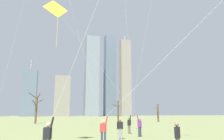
{
  "coord_description": "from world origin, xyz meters",
  "views": [
    {
      "loc": [
        -5.09,
        -12.15,
        2.03
      ],
      "look_at": [
        0.0,
        6.0,
        5.81
      ],
      "focal_mm": 34.82,
      "sensor_mm": 36.0,
      "label": 1
    }
  ],
  "objects_px": {
    "kite_flyer_far_back_yellow": "(121,101)",
    "bystander_watching_nearby": "(120,128)",
    "kite_flyer_midfield_center_green": "(134,98)",
    "kite_flyer_midfield_left_white": "(134,97)",
    "bare_tree_right_of_center": "(118,111)",
    "bare_tree_rightmost": "(158,112)",
    "bystander_far_off_by_trees": "(178,137)",
    "kite_flyer_foreground_left_purple": "(65,93)",
    "bare_tree_leftmost": "(36,107)"
  },
  "relations": [
    {
      "from": "kite_flyer_far_back_yellow",
      "to": "kite_flyer_foreground_left_purple",
      "type": "height_order",
      "value": "kite_flyer_foreground_left_purple"
    },
    {
      "from": "bare_tree_leftmost",
      "to": "bystander_watching_nearby",
      "type": "bearing_deg",
      "value": -75.12
    },
    {
      "from": "bare_tree_rightmost",
      "to": "bare_tree_right_of_center",
      "type": "height_order",
      "value": "bare_tree_right_of_center"
    },
    {
      "from": "kite_flyer_midfield_left_white",
      "to": "bare_tree_rightmost",
      "type": "relative_size",
      "value": 3.64
    },
    {
      "from": "kite_flyer_far_back_yellow",
      "to": "bystander_watching_nearby",
      "type": "xyz_separation_m",
      "value": [
        -0.28,
        -0.42,
        -2.16
      ]
    },
    {
      "from": "bystander_watching_nearby",
      "to": "bare_tree_rightmost",
      "type": "distance_m",
      "value": 38.63
    },
    {
      "from": "kite_flyer_midfield_center_green",
      "to": "bystander_far_off_by_trees",
      "type": "bearing_deg",
      "value": -80.85
    },
    {
      "from": "kite_flyer_midfield_left_white",
      "to": "bystander_far_off_by_trees",
      "type": "height_order",
      "value": "kite_flyer_midfield_left_white"
    },
    {
      "from": "kite_flyer_midfield_center_green",
      "to": "bare_tree_right_of_center",
      "type": "relative_size",
      "value": 3.01
    },
    {
      "from": "bare_tree_leftmost",
      "to": "bare_tree_right_of_center",
      "type": "bearing_deg",
      "value": 10.36
    },
    {
      "from": "bystander_far_off_by_trees",
      "to": "kite_flyer_foreground_left_purple",
      "type": "bearing_deg",
      "value": 171.24
    },
    {
      "from": "bare_tree_right_of_center",
      "to": "bare_tree_rightmost",
      "type": "bearing_deg",
      "value": -9.16
    },
    {
      "from": "bare_tree_rightmost",
      "to": "bare_tree_leftmost",
      "type": "relative_size",
      "value": 0.73
    },
    {
      "from": "kite_flyer_midfield_center_green",
      "to": "kite_flyer_midfield_left_white",
      "type": "bearing_deg",
      "value": 68.1
    },
    {
      "from": "bystander_watching_nearby",
      "to": "kite_flyer_midfield_center_green",
      "type": "bearing_deg",
      "value": -90.19
    },
    {
      "from": "kite_flyer_far_back_yellow",
      "to": "bystander_far_off_by_trees",
      "type": "height_order",
      "value": "kite_flyer_far_back_yellow"
    },
    {
      "from": "kite_flyer_midfield_center_green",
      "to": "bare_tree_right_of_center",
      "type": "xyz_separation_m",
      "value": [
        10.51,
        37.5,
        -0.36
      ]
    },
    {
      "from": "kite_flyer_midfield_left_white",
      "to": "bare_tree_leftmost",
      "type": "height_order",
      "value": "kite_flyer_midfield_left_white"
    },
    {
      "from": "bare_tree_rightmost",
      "to": "bare_tree_leftmost",
      "type": "bearing_deg",
      "value": -176.33
    },
    {
      "from": "kite_flyer_foreground_left_purple",
      "to": "bare_tree_rightmost",
      "type": "xyz_separation_m",
      "value": [
        25.15,
        39.14,
        -0.66
      ]
    },
    {
      "from": "kite_flyer_midfield_left_white",
      "to": "kite_flyer_far_back_yellow",
      "type": "distance_m",
      "value": 3.64
    },
    {
      "from": "bare_tree_rightmost",
      "to": "bare_tree_right_of_center",
      "type": "bearing_deg",
      "value": 170.84
    },
    {
      "from": "bystander_far_off_by_trees",
      "to": "bare_tree_right_of_center",
      "type": "relative_size",
      "value": 0.32
    },
    {
      "from": "kite_flyer_midfield_left_white",
      "to": "bare_tree_rightmost",
      "type": "bearing_deg",
      "value": 58.91
    },
    {
      "from": "bare_tree_leftmost",
      "to": "bare_tree_right_of_center",
      "type": "relative_size",
      "value": 1.26
    },
    {
      "from": "bystander_watching_nearby",
      "to": "bare_tree_right_of_center",
      "type": "height_order",
      "value": "bare_tree_right_of_center"
    },
    {
      "from": "kite_flyer_far_back_yellow",
      "to": "kite_flyer_midfield_center_green",
      "type": "height_order",
      "value": "kite_flyer_midfield_center_green"
    },
    {
      "from": "kite_flyer_foreground_left_purple",
      "to": "bystander_far_off_by_trees",
      "type": "relative_size",
      "value": 12.3
    },
    {
      "from": "kite_flyer_foreground_left_purple",
      "to": "kite_flyer_midfield_center_green",
      "type": "xyz_separation_m",
      "value": [
        4.77,
        3.23,
        0.04
      ]
    },
    {
      "from": "bystander_watching_nearby",
      "to": "bare_tree_right_of_center",
      "type": "relative_size",
      "value": 0.32
    },
    {
      "from": "kite_flyer_far_back_yellow",
      "to": "bare_tree_right_of_center",
      "type": "xyz_separation_m",
      "value": [
        10.22,
        33.96,
        -0.39
      ]
    },
    {
      "from": "kite_flyer_foreground_left_purple",
      "to": "kite_flyer_midfield_center_green",
      "type": "relative_size",
      "value": 1.32
    },
    {
      "from": "bystander_watching_nearby",
      "to": "bare_tree_leftmost",
      "type": "bearing_deg",
      "value": 104.88
    },
    {
      "from": "kite_flyer_midfield_center_green",
      "to": "bare_tree_leftmost",
      "type": "relative_size",
      "value": 2.39
    },
    {
      "from": "kite_flyer_foreground_left_purple",
      "to": "bystander_far_off_by_trees",
      "type": "xyz_separation_m",
      "value": [
        5.42,
        -0.84,
        -2.09
      ]
    },
    {
      "from": "kite_flyer_midfield_center_green",
      "to": "bare_tree_rightmost",
      "type": "distance_m",
      "value": 41.3
    },
    {
      "from": "bare_tree_rightmost",
      "to": "bare_tree_right_of_center",
      "type": "relative_size",
      "value": 0.92
    },
    {
      "from": "bystander_watching_nearby",
      "to": "kite_flyer_midfield_left_white",
      "type": "bearing_deg",
      "value": 51.7
    },
    {
      "from": "bare_tree_leftmost",
      "to": "kite_flyer_midfield_center_green",
      "type": "bearing_deg",
      "value": -76.44
    },
    {
      "from": "kite_flyer_midfield_left_white",
      "to": "bare_tree_rightmost",
      "type": "xyz_separation_m",
      "value": [
        17.84,
        29.58,
        -1.33
      ]
    },
    {
      "from": "kite_flyer_midfield_left_white",
      "to": "bystander_far_off_by_trees",
      "type": "relative_size",
      "value": 10.37
    },
    {
      "from": "kite_flyer_midfield_left_white",
      "to": "bare_tree_leftmost",
      "type": "bearing_deg",
      "value": 111.2
    },
    {
      "from": "kite_flyer_midfield_center_green",
      "to": "bystander_watching_nearby",
      "type": "bearing_deg",
      "value": 89.81
    },
    {
      "from": "bystander_watching_nearby",
      "to": "bare_tree_right_of_center",
      "type": "distance_m",
      "value": 35.99
    },
    {
      "from": "bystander_far_off_by_trees",
      "to": "kite_flyer_midfield_center_green",
      "type": "bearing_deg",
      "value": 99.15
    },
    {
      "from": "kite_flyer_midfield_left_white",
      "to": "bystander_watching_nearby",
      "type": "height_order",
      "value": "kite_flyer_midfield_left_white"
    },
    {
      "from": "bystander_far_off_by_trees",
      "to": "bare_tree_leftmost",
      "type": "relative_size",
      "value": 0.26
    },
    {
      "from": "bare_tree_leftmost",
      "to": "kite_flyer_far_back_yellow",
      "type": "bearing_deg",
      "value": -74.44
    },
    {
      "from": "kite_flyer_midfield_left_white",
      "to": "bystander_far_off_by_trees",
      "type": "distance_m",
      "value": 10.92
    },
    {
      "from": "kite_flyer_foreground_left_purple",
      "to": "bystander_far_off_by_trees",
      "type": "distance_m",
      "value": 5.87
    }
  ]
}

